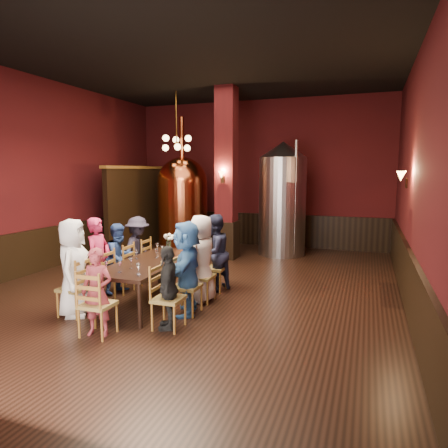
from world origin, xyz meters
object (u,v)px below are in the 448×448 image
(steel_vessel, at_px, (282,199))
(dining_table, at_px, (150,264))
(person_1, at_px, (99,261))
(copper_kettle, at_px, (183,202))
(rose_vase, at_px, (169,239))
(person_2, at_px, (120,258))
(person_0, at_px, (73,268))

(steel_vessel, bearing_deg, dining_table, -105.54)
(person_1, xyz_separation_m, steel_vessel, (2.20, 5.24, 0.80))
(copper_kettle, bearing_deg, rose_vase, -68.58)
(rose_vase, bearing_deg, dining_table, -81.20)
(person_2, distance_m, steel_vessel, 5.17)
(person_0, distance_m, rose_vase, 2.13)
(person_1, distance_m, steel_vessel, 5.74)
(dining_table, xyz_separation_m, rose_vase, (-0.15, 1.00, 0.29))
(dining_table, height_order, person_1, person_1)
(person_0, distance_m, copper_kettle, 5.70)
(person_1, bearing_deg, copper_kettle, 5.09)
(steel_vessel, bearing_deg, copper_kettle, -174.26)
(person_0, height_order, person_1, person_0)
(person_0, height_order, person_2, person_0)
(copper_kettle, distance_m, steel_vessel, 2.95)
(person_2, relative_size, steel_vessel, 0.43)
(person_0, xyz_separation_m, steel_vessel, (2.19, 5.91, 0.77))
(person_2, bearing_deg, rose_vase, -35.40)
(dining_table, distance_m, person_2, 0.91)
(dining_table, xyz_separation_m, steel_vessel, (1.36, 4.89, 0.88))
(dining_table, relative_size, copper_kettle, 0.62)
(dining_table, bearing_deg, steel_vessel, 73.17)
(dining_table, height_order, copper_kettle, copper_kettle)
(copper_kettle, height_order, steel_vessel, copper_kettle)
(copper_kettle, bearing_deg, person_2, -80.60)
(dining_table, xyz_separation_m, person_1, (-0.84, -0.35, 0.08))
(person_1, bearing_deg, rose_vase, -30.32)
(person_0, xyz_separation_m, copper_kettle, (-0.74, 5.62, 0.62))
(person_2, relative_size, copper_kettle, 0.35)
(person_2, bearing_deg, copper_kettle, 19.70)
(dining_table, xyz_separation_m, person_2, (-0.86, 0.31, -0.01))
(copper_kettle, height_order, rose_vase, copper_kettle)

